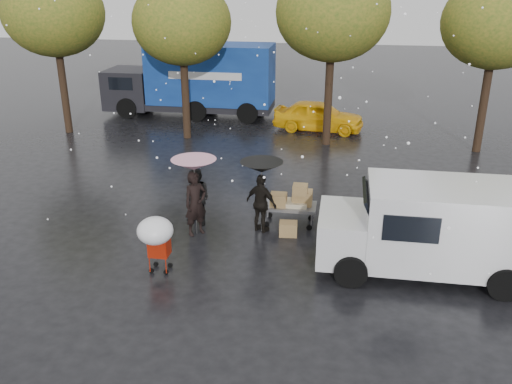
% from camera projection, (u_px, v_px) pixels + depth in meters
% --- Properties ---
extents(ground, '(90.00, 90.00, 0.00)m').
position_uv_depth(ground, '(211.00, 252.00, 13.88)').
color(ground, black).
rests_on(ground, ground).
extents(person_pink, '(0.76, 0.76, 1.79)m').
position_uv_depth(person_pink, '(196.00, 204.00, 14.52)').
color(person_pink, black).
rests_on(person_pink, ground).
extents(person_middle, '(0.99, 0.90, 1.64)m').
position_uv_depth(person_middle, '(197.00, 197.00, 15.11)').
color(person_middle, black).
rests_on(person_middle, ground).
extents(person_black, '(1.05, 0.80, 1.65)m').
position_uv_depth(person_black, '(261.00, 203.00, 14.70)').
color(person_black, black).
rests_on(person_black, ground).
extents(umbrella_pink, '(1.19, 1.19, 2.15)m').
position_uv_depth(umbrella_pink, '(194.00, 165.00, 14.10)').
color(umbrella_pink, '#4C4C4C').
rests_on(umbrella_pink, ground).
extents(umbrella_black, '(1.15, 1.15, 2.03)m').
position_uv_depth(umbrella_black, '(262.00, 167.00, 14.31)').
color(umbrella_black, '#4C4C4C').
rests_on(umbrella_black, ground).
extents(vendor_cart, '(1.52, 0.80, 1.27)m').
position_uv_depth(vendor_cart, '(292.00, 201.00, 15.14)').
color(vendor_cart, slate).
rests_on(vendor_cart, ground).
extents(shopping_cart, '(0.84, 0.84, 1.46)m').
position_uv_depth(shopping_cart, '(156.00, 233.00, 12.47)').
color(shopping_cart, '#AD1E09').
rests_on(shopping_cart, ground).
extents(white_van, '(4.91, 2.18, 2.20)m').
position_uv_depth(white_van, '(432.00, 227.00, 12.54)').
color(white_van, silver).
rests_on(white_van, ground).
extents(blue_truck, '(8.30, 2.60, 3.50)m').
position_uv_depth(blue_truck, '(195.00, 80.00, 26.60)').
color(blue_truck, navy).
rests_on(blue_truck, ground).
extents(box_ground_near, '(0.56, 0.45, 0.50)m').
position_uv_depth(box_ground_near, '(331.00, 246.00, 13.63)').
color(box_ground_near, brown).
rests_on(box_ground_near, ground).
extents(box_ground_far, '(0.51, 0.41, 0.38)m').
position_uv_depth(box_ground_far, '(288.00, 229.00, 14.70)').
color(box_ground_far, brown).
rests_on(box_ground_far, ground).
extents(yellow_taxi, '(4.16, 2.08, 1.36)m').
position_uv_depth(yellow_taxi, '(318.00, 116.00, 24.33)').
color(yellow_taxi, yellow).
rests_on(yellow_taxi, ground).
extents(tree_row, '(21.60, 4.40, 7.12)m').
position_uv_depth(tree_row, '(256.00, 17.00, 21.22)').
color(tree_row, black).
rests_on(tree_row, ground).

